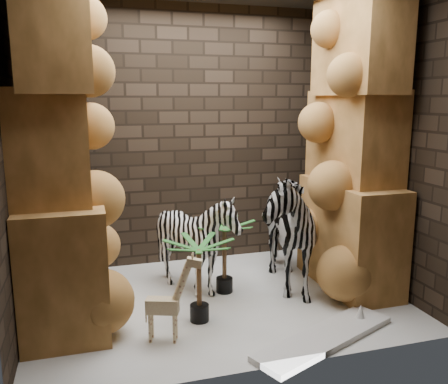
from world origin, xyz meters
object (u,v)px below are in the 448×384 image
object	(u,v)px
giraffe_toy	(162,296)
surfboard	(325,338)
zebra_left	(196,247)
palm_back	(199,280)
palm_front	(224,256)
zebra_right	(278,216)

from	to	relation	value
giraffe_toy	surfboard	world-z (taller)	giraffe_toy
zebra_left	palm_back	size ratio (longest dim) A/B	1.40
giraffe_toy	palm_front	distance (m)	1.11
surfboard	zebra_left	bearing A→B (deg)	98.80
palm_front	surfboard	bearing A→B (deg)	-66.99
giraffe_toy	zebra_left	bearing A→B (deg)	80.51
surfboard	giraffe_toy	bearing A→B (deg)	140.00
zebra_right	surfboard	xyz separation A→B (m)	(-0.08, -1.20, -0.73)
giraffe_toy	surfboard	size ratio (longest dim) A/B	0.55
palm_back	zebra_left	bearing A→B (deg)	78.83
zebra_left	giraffe_toy	world-z (taller)	zebra_left
surfboard	zebra_right	bearing A→B (deg)	63.03
palm_back	surfboard	world-z (taller)	palm_back
giraffe_toy	palm_back	size ratio (longest dim) A/B	1.01
zebra_right	surfboard	distance (m)	1.41
zebra_right	palm_back	xyz separation A→B (m)	(-0.98, -0.57, -0.37)
palm_front	surfboard	size ratio (longest dim) A/B	0.54
zebra_right	zebra_left	xyz separation A→B (m)	(-0.86, 0.04, -0.27)
zebra_right	zebra_left	bearing A→B (deg)	-175.63
palm_front	surfboard	distance (m)	1.34
giraffe_toy	surfboard	distance (m)	1.37
palm_back	zebra_right	bearing A→B (deg)	30.07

